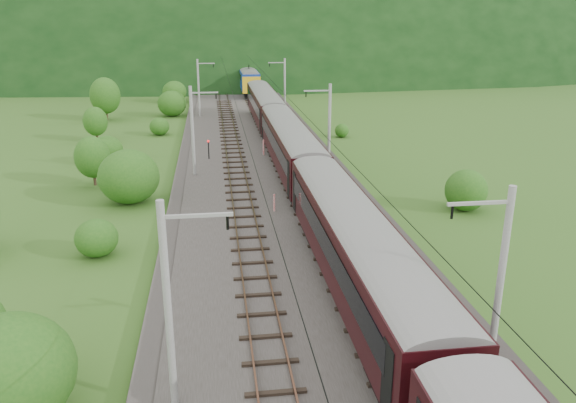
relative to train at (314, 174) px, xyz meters
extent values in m
plane|color=#315A1C|center=(-2.40, -18.88, -3.68)|extent=(600.00, 600.00, 0.00)
cube|color=#38332D|center=(-2.40, -8.88, -3.53)|extent=(14.00, 220.00, 0.30)
cube|color=brown|center=(-5.52, -8.88, -3.19)|extent=(0.08, 220.00, 0.15)
cube|color=brown|center=(-4.08, -8.88, -3.19)|extent=(0.08, 220.00, 0.15)
cube|color=black|center=(-4.80, -8.88, -3.32)|extent=(2.40, 220.00, 0.12)
cube|color=brown|center=(-0.72, -8.88, -3.19)|extent=(0.08, 220.00, 0.15)
cube|color=brown|center=(0.72, -8.88, -3.19)|extent=(0.08, 220.00, 0.15)
cube|color=black|center=(0.00, -8.88, -3.32)|extent=(2.40, 220.00, 0.12)
cylinder|color=gray|center=(-8.60, -18.88, 0.62)|extent=(0.28, 0.28, 8.00)
cube|color=gray|center=(-7.40, -18.88, 4.02)|extent=(2.40, 0.12, 0.12)
cylinder|color=black|center=(-6.40, -18.88, 3.72)|extent=(0.10, 0.10, 0.50)
cylinder|color=gray|center=(-8.60, 13.12, 0.62)|extent=(0.28, 0.28, 8.00)
cube|color=gray|center=(-7.40, 13.12, 4.02)|extent=(2.40, 0.12, 0.12)
cylinder|color=black|center=(-6.40, 13.12, 3.72)|extent=(0.10, 0.10, 0.50)
cylinder|color=gray|center=(-8.60, 45.12, 0.62)|extent=(0.28, 0.28, 8.00)
cube|color=gray|center=(-7.40, 45.12, 4.02)|extent=(2.40, 0.12, 0.12)
cylinder|color=black|center=(-6.40, 45.12, 3.72)|extent=(0.10, 0.10, 0.50)
cylinder|color=gray|center=(-8.60, 77.12, 0.62)|extent=(0.28, 0.28, 8.00)
cube|color=gray|center=(-7.40, 77.12, 4.02)|extent=(2.40, 0.12, 0.12)
cylinder|color=black|center=(-6.40, 77.12, 3.72)|extent=(0.10, 0.10, 0.50)
cylinder|color=gray|center=(-8.60, 109.12, 0.62)|extent=(0.28, 0.28, 8.00)
cube|color=gray|center=(-7.40, 109.12, 4.02)|extent=(2.40, 0.12, 0.12)
cylinder|color=black|center=(-6.40, 109.12, 3.72)|extent=(0.10, 0.10, 0.50)
cylinder|color=gray|center=(3.80, -18.88, 0.62)|extent=(0.28, 0.28, 8.00)
cube|color=gray|center=(2.60, -18.88, 4.02)|extent=(2.40, 0.12, 0.12)
cylinder|color=black|center=(1.60, -18.88, 3.72)|extent=(0.10, 0.10, 0.50)
cylinder|color=gray|center=(3.80, 13.12, 0.62)|extent=(0.28, 0.28, 8.00)
cube|color=gray|center=(2.60, 13.12, 4.02)|extent=(2.40, 0.12, 0.12)
cylinder|color=black|center=(1.60, 13.12, 3.72)|extent=(0.10, 0.10, 0.50)
cylinder|color=gray|center=(3.80, 45.12, 0.62)|extent=(0.28, 0.28, 8.00)
cube|color=gray|center=(2.60, 45.12, 4.02)|extent=(2.40, 0.12, 0.12)
cylinder|color=black|center=(1.60, 45.12, 3.72)|extent=(0.10, 0.10, 0.50)
cylinder|color=gray|center=(3.80, 77.12, 0.62)|extent=(0.28, 0.28, 8.00)
cube|color=gray|center=(2.60, 77.12, 4.02)|extent=(2.40, 0.12, 0.12)
cylinder|color=black|center=(1.60, 77.12, 3.72)|extent=(0.10, 0.10, 0.50)
cylinder|color=gray|center=(3.80, 109.12, 0.62)|extent=(0.28, 0.28, 8.00)
cube|color=gray|center=(2.60, 109.12, 4.02)|extent=(2.40, 0.12, 0.12)
cylinder|color=black|center=(1.60, 109.12, 3.72)|extent=(0.10, 0.10, 0.50)
cylinder|color=black|center=(-4.80, -8.88, 3.42)|extent=(0.03, 198.00, 0.03)
cylinder|color=black|center=(0.00, -8.88, 3.42)|extent=(0.03, 198.00, 0.03)
ellipsoid|color=black|center=(-2.40, 241.12, -3.68)|extent=(504.00, 360.00, 244.00)
cube|color=black|center=(0.00, -11.68, -0.60)|extent=(3.04, 23.06, 3.14)
cylinder|color=gray|center=(0.00, -11.68, 0.82)|extent=(3.04, 22.95, 3.04)
cube|color=black|center=(-1.54, -11.68, -0.22)|extent=(0.05, 20.29, 1.21)
cube|color=black|center=(1.54, -11.68, -0.22)|extent=(0.05, 20.29, 1.21)
cube|color=black|center=(0.00, -19.75, -2.64)|extent=(2.31, 3.35, 0.94)
cube|color=black|center=(0.00, -3.61, -2.64)|extent=(2.31, 3.35, 0.94)
cube|color=black|center=(0.00, 12.13, -0.60)|extent=(3.04, 23.06, 3.14)
cylinder|color=gray|center=(0.00, 12.13, 0.82)|extent=(3.04, 22.95, 3.04)
cube|color=black|center=(-1.54, 12.13, -0.22)|extent=(0.05, 20.29, 1.21)
cube|color=black|center=(1.54, 12.13, -0.22)|extent=(0.05, 20.29, 1.21)
cube|color=black|center=(0.00, 4.06, -2.64)|extent=(2.31, 3.35, 0.94)
cube|color=black|center=(0.00, 20.21, -2.64)|extent=(2.31, 3.35, 0.94)
cube|color=black|center=(0.00, 35.95, -0.60)|extent=(3.04, 23.06, 3.14)
cylinder|color=gray|center=(0.00, 35.95, 0.82)|extent=(3.04, 22.95, 3.04)
cube|color=black|center=(-1.54, 35.95, -0.22)|extent=(0.05, 20.29, 1.21)
cube|color=black|center=(1.54, 35.95, -0.22)|extent=(0.05, 20.29, 1.21)
cube|color=black|center=(0.00, 27.88, -2.64)|extent=(2.31, 3.35, 0.94)
cube|color=black|center=(0.00, 44.02, -2.64)|extent=(2.31, 3.35, 0.94)
cube|color=#133397|center=(0.00, 69.19, -0.60)|extent=(3.04, 18.87, 3.14)
cylinder|color=gray|center=(0.00, 69.19, 0.82)|extent=(3.04, 18.77, 3.04)
cube|color=black|center=(-1.54, 69.19, -0.22)|extent=(0.05, 16.60, 1.21)
cube|color=black|center=(1.54, 69.19, -0.22)|extent=(0.05, 16.60, 1.21)
cube|color=black|center=(0.00, 62.59, -2.64)|extent=(2.31, 3.35, 0.94)
cube|color=black|center=(0.00, 75.80, -2.64)|extent=(2.31, 3.35, 0.94)
cube|color=gold|center=(0.00, 78.43, -0.81)|extent=(3.10, 0.50, 2.83)
cube|color=gold|center=(0.00, 59.96, -0.81)|extent=(3.10, 0.50, 2.83)
cube|color=black|center=(0.00, 72.19, 1.55)|extent=(0.08, 1.60, 0.94)
cylinder|color=red|center=(-2.52, 2.21, -2.73)|extent=(0.14, 0.14, 1.31)
cylinder|color=red|center=(-1.66, 20.02, -2.59)|extent=(0.17, 0.17, 1.59)
cylinder|color=black|center=(-7.32, 19.00, -2.50)|extent=(0.12, 0.12, 1.78)
sphere|color=red|center=(-7.32, 19.00, -1.56)|extent=(0.21, 0.21, 0.21)
ellipsoid|color=#215516|center=(-14.30, -18.83, -1.58)|extent=(4.68, 4.68, 4.21)
ellipsoid|color=#215516|center=(-14.11, -3.78, -2.51)|extent=(2.61, 2.61, 2.35)
ellipsoid|color=#215516|center=(-13.46, 6.59, -1.55)|extent=(4.75, 4.75, 4.27)
ellipsoid|color=#215516|center=(-17.29, 19.33, -2.26)|extent=(3.16, 3.16, 2.84)
ellipsoid|color=#215516|center=(-13.35, 33.28, -2.60)|extent=(2.42, 2.42, 2.18)
ellipsoid|color=#215516|center=(-12.62, 47.05, -1.81)|extent=(4.16, 4.16, 3.75)
ellipsoid|color=#215516|center=(-13.06, 61.11, -1.87)|extent=(4.04, 4.04, 3.64)
ellipsoid|color=#215516|center=(-14.56, 74.13, -2.31)|extent=(3.05, 3.05, 2.74)
cylinder|color=black|center=(-17.20, 11.98, -2.51)|extent=(0.24, 0.24, 2.35)
ellipsoid|color=#215516|center=(-17.20, 11.98, -1.17)|extent=(3.02, 3.02, 3.62)
cylinder|color=black|center=(-20.41, 30.73, -2.59)|extent=(0.24, 0.24, 2.20)
ellipsoid|color=#215516|center=(-20.41, 30.73, -1.33)|extent=(2.82, 2.82, 3.39)
cylinder|color=black|center=(-21.56, 44.79, -2.06)|extent=(0.24, 0.24, 3.25)
ellipsoid|color=#215516|center=(-21.56, 44.79, -0.20)|extent=(4.18, 4.18, 5.02)
ellipsoid|color=#215516|center=(11.95, 1.37, -2.26)|extent=(3.17, 3.17, 2.85)
ellipsoid|color=#215516|center=(8.70, 29.01, -2.93)|extent=(1.67, 1.67, 1.50)
camera|label=1|loc=(-6.74, -36.84, 10.39)|focal=35.00mm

